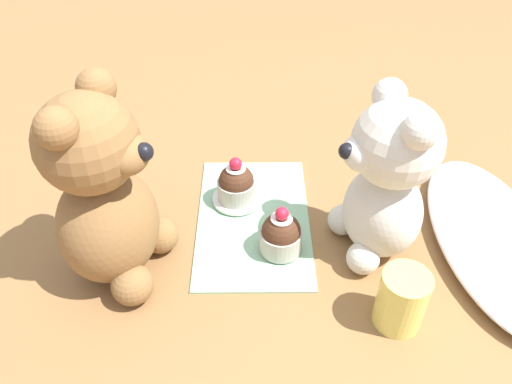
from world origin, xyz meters
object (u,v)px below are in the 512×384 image
saucer_plate (239,198)px  cupcake_near_tan_bear (239,184)px  teddy_bear_tan (108,197)px  teddy_bear_cream (389,181)px  juice_glass (405,300)px  cupcake_near_cream_bear (284,235)px

saucer_plate → cupcake_near_tan_bear: 0.03m
teddy_bear_tan → saucer_plate: size_ratio=3.62×
teddy_bear_tan → saucer_plate: 0.24m
saucer_plate → cupcake_near_tan_bear: (-0.00, -0.00, 0.03)m
saucer_plate → cupcake_near_tan_bear: bearing=-153.4°
teddy_bear_cream → juice_glass: bearing=-9.9°
cupcake_near_tan_bear → teddy_bear_cream: bearing=64.5°
saucer_plate → cupcake_near_tan_bear: cupcake_near_tan_bear is taller
cupcake_near_cream_bear → cupcake_near_tan_bear: bearing=-148.5°
teddy_bear_cream → cupcake_near_cream_bear: teddy_bear_cream is taller
teddy_bear_cream → cupcake_near_tan_bear: teddy_bear_cream is taller
cupcake_near_cream_bear → saucer_plate: bearing=-148.5°
teddy_bear_cream → juice_glass: (0.13, 0.01, -0.08)m
cupcake_near_tan_bear → juice_glass: (0.22, 0.20, 0.00)m
teddy_bear_tan → cupcake_near_tan_bear: 0.22m
teddy_bear_tan → cupcake_near_cream_bear: bearing=-68.9°
saucer_plate → juice_glass: (0.22, 0.20, 0.03)m
cupcake_near_cream_bear → teddy_bear_tan: bearing=-83.1°
juice_glass → cupcake_near_tan_bear: bearing=-137.4°
juice_glass → saucer_plate: bearing=-137.4°
saucer_plate → teddy_bear_tan: bearing=-49.8°
teddy_bear_cream → cupcake_near_tan_bear: (-0.09, -0.20, -0.08)m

